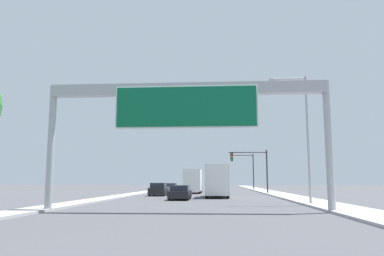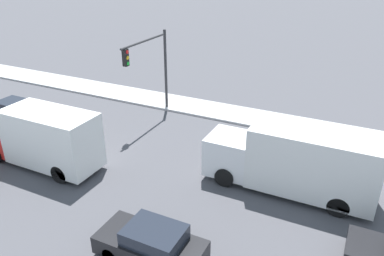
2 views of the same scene
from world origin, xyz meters
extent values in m
cube|color=#A8A8A8|center=(9.50, 60.00, 0.07)|extent=(3.00, 120.00, 0.15)
cylinder|color=black|center=(-0.93, 33.25, 0.32)|extent=(0.22, 0.64, 0.64)
cube|color=#A5A8AD|center=(1.75, 56.53, 0.55)|extent=(1.89, 4.32, 0.75)
cube|color=#1E232D|center=(1.75, 56.31, 1.21)|extent=(1.67, 2.24, 0.57)
cylinder|color=black|center=(2.59, 57.86, 0.32)|extent=(0.22, 0.64, 0.64)
cylinder|color=black|center=(0.91, 55.19, 0.32)|extent=(0.22, 0.64, 0.64)
cylinder|color=black|center=(2.59, 55.19, 0.32)|extent=(0.22, 0.64, 0.64)
cube|color=black|center=(-5.25, 40.89, 0.56)|extent=(1.88, 4.24, 0.76)
cube|color=#1E232D|center=(-5.25, 40.68, 1.23)|extent=(1.66, 2.21, 0.58)
cylinder|color=black|center=(-6.08, 42.21, 0.32)|extent=(0.22, 0.64, 0.64)
cylinder|color=black|center=(-4.42, 42.21, 0.32)|extent=(0.22, 0.64, 0.64)
cylinder|color=black|center=(-4.42, 39.58, 0.32)|extent=(0.22, 0.64, 0.64)
cube|color=white|center=(1.75, 40.29, 1.31)|extent=(2.24, 2.31, 2.02)
cube|color=silver|center=(1.75, 36.17, 1.86)|extent=(2.43, 5.94, 3.12)
cylinder|color=black|center=(0.67, 40.18, 0.50)|extent=(0.28, 1.00, 1.00)
cylinder|color=black|center=(2.83, 40.18, 0.50)|extent=(0.28, 1.00, 1.00)
cylinder|color=black|center=(0.67, 34.68, 0.50)|extent=(0.28, 1.00, 1.00)
cylinder|color=black|center=(2.83, 34.68, 0.50)|extent=(0.28, 1.00, 1.00)
cube|color=red|center=(-1.75, 52.80, 1.28)|extent=(2.17, 2.01, 1.96)
cube|color=silver|center=(-1.75, 49.20, 1.81)|extent=(2.36, 5.18, 3.02)
cylinder|color=black|center=(-0.71, 52.70, 0.50)|extent=(0.28, 1.00, 1.00)
cylinder|color=black|center=(-2.79, 47.91, 0.50)|extent=(0.28, 1.00, 1.00)
cylinder|color=black|center=(-0.71, 47.91, 0.50)|extent=(0.28, 1.00, 1.00)
cylinder|color=#2D2D30|center=(8.50, 48.00, 2.97)|extent=(0.20, 0.20, 5.93)
cylinder|color=#2D2D30|center=(5.91, 48.00, 5.63)|extent=(5.18, 0.14, 0.14)
cube|color=black|center=(3.73, 48.00, 5.06)|extent=(0.35, 0.28, 1.05)
cylinder|color=red|center=(3.73, 47.84, 5.41)|extent=(0.22, 0.04, 0.22)
cylinder|color=yellow|center=(3.73, 47.84, 5.06)|extent=(0.22, 0.04, 0.22)
cylinder|color=green|center=(3.73, 47.84, 4.71)|extent=(0.22, 0.04, 0.22)
camera|label=1|loc=(1.86, -3.83, 1.79)|focal=35.00mm
camera|label=2|loc=(-14.49, 34.57, 10.91)|focal=35.00mm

